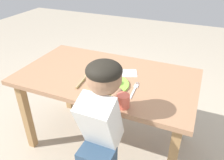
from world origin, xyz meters
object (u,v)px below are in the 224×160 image
at_px(plate, 110,83).
at_px(fork, 134,90).
at_px(drinking_cup, 123,101).
at_px(spoon, 84,79).
at_px(person, 100,136).

xyz_separation_m(plate, fork, (0.17, 0.01, -0.01)).
height_order(plate, fork, plate).
xyz_separation_m(plate, drinking_cup, (0.16, -0.19, 0.03)).
bearing_deg(drinking_cup, spoon, 153.49).
bearing_deg(fork, person, 165.34).
distance_m(spoon, person, 0.48).
xyz_separation_m(fork, person, (-0.07, -0.37, -0.11)).
distance_m(spoon, drinking_cup, 0.41).
xyz_separation_m(fork, drinking_cup, (-0.01, -0.20, 0.04)).
bearing_deg(fork, plate, 88.16).
bearing_deg(spoon, plate, -92.66).
bearing_deg(spoon, fork, -93.00).
distance_m(plate, drinking_cup, 0.25).
bearing_deg(person, drinking_cup, 69.15).
distance_m(plate, spoon, 0.20).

